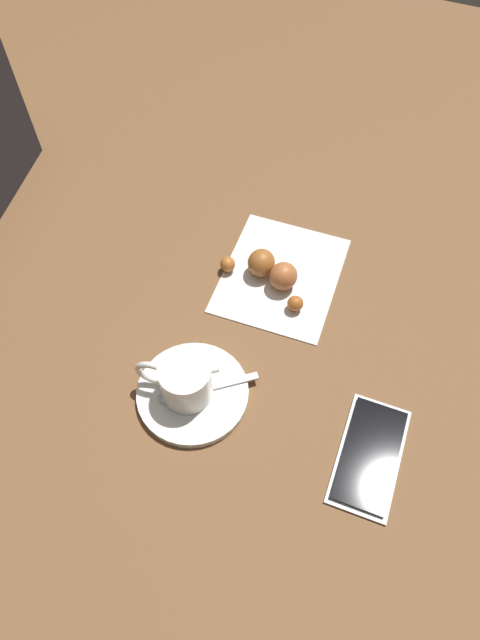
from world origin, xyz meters
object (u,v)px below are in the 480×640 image
teaspoon (191,391)px  cell_phone (370,455)px  saucer (193,393)px  espresso_cup (184,380)px  napkin (281,275)px  sugar_packet (190,369)px  croissant (269,271)px

teaspoon → cell_phone: teaspoon is taller
saucer → teaspoon: size_ratio=1.27×
espresso_cup → cell_phone: bearing=-87.7°
espresso_cup → cell_phone: 0.23m
espresso_cup → napkin: size_ratio=0.50×
sugar_packet → cell_phone: sugar_packet is taller
espresso_cup → teaspoon: (0.00, -0.01, -0.03)m
espresso_cup → croissant: size_ratio=0.68×
napkin → croissant: size_ratio=1.36×
espresso_cup → sugar_packet: 0.04m
napkin → cell_phone: bearing=-138.6°
saucer → sugar_packet: 0.03m
espresso_cup → teaspoon: bearing=-82.3°
teaspoon → cell_phone: 0.22m
saucer → napkin: 0.21m
croissant → espresso_cup: bearing=171.2°
sugar_packet → croissant: croissant is taller
saucer → croissant: 0.20m
teaspoon → napkin: teaspoon is taller
teaspoon → croissant: 0.20m
saucer → croissant: (0.20, -0.02, 0.02)m
teaspoon → sugar_packet: 0.03m
saucer → croissant: bearing=-6.8°
croissant → cell_phone: 0.27m
napkin → sugar_packet: bearing=164.8°
cell_phone → saucer: bearing=91.7°
espresso_cup → napkin: 0.22m
teaspoon → cell_phone: size_ratio=0.76×
espresso_cup → napkin: (0.21, -0.04, -0.04)m
sugar_packet → napkin: 0.19m
croissant → cell_phone: (-0.19, -0.19, -0.02)m
cell_phone → teaspoon: bearing=92.2°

